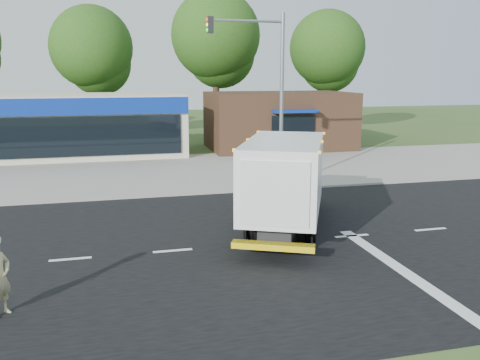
{
  "coord_description": "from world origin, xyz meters",
  "views": [
    {
      "loc": [
        -4.56,
        -14.87,
        5.38
      ],
      "look_at": [
        -0.38,
        1.97,
        1.7
      ],
      "focal_mm": 38.0,
      "sensor_mm": 36.0,
      "label": 1
    }
  ],
  "objects": [
    {
      "name": "ground",
      "position": [
        0.0,
        0.0,
        0.0
      ],
      "size": [
        120.0,
        120.0,
        0.0
      ],
      "primitive_type": "plane",
      "color": "#385123",
      "rests_on": "ground"
    },
    {
      "name": "road_asphalt",
      "position": [
        0.0,
        0.0,
        0.0
      ],
      "size": [
        60.0,
        14.0,
        0.02
      ],
      "primitive_type": "cube",
      "color": "black",
      "rests_on": "ground"
    },
    {
      "name": "sidewalk",
      "position": [
        0.0,
        8.2,
        0.06
      ],
      "size": [
        60.0,
        2.4,
        0.12
      ],
      "primitive_type": "cube",
      "color": "gray",
      "rests_on": "ground"
    },
    {
      "name": "parking_apron",
      "position": [
        0.0,
        14.0,
        0.01
      ],
      "size": [
        60.0,
        9.0,
        0.02
      ],
      "primitive_type": "cube",
      "color": "gray",
      "rests_on": "ground"
    },
    {
      "name": "lane_markings",
      "position": [
        1.35,
        -1.35,
        0.02
      ],
      "size": [
        55.2,
        7.0,
        0.01
      ],
      "color": "silver",
      "rests_on": "road_asphalt"
    },
    {
      "name": "ems_box_truck",
      "position": [
        1.11,
        1.38,
        1.88
      ],
      "size": [
        5.11,
        7.61,
        3.25
      ],
      "rotation": [
        0.0,
        0.0,
        1.14
      ],
      "color": "black",
      "rests_on": "ground"
    },
    {
      "name": "retail_strip_mall",
      "position": [
        -9.0,
        19.93,
        2.01
      ],
      "size": [
        18.0,
        6.2,
        4.0
      ],
      "color": "#BCB69C",
      "rests_on": "ground"
    },
    {
      "name": "brown_storefront",
      "position": [
        7.0,
        19.98,
        2.0
      ],
      "size": [
        10.0,
        6.7,
        4.0
      ],
      "color": "#382316",
      "rests_on": "ground"
    },
    {
      "name": "traffic_signal_pole",
      "position": [
        2.35,
        7.6,
        4.92
      ],
      "size": [
        3.51,
        0.25,
        8.0
      ],
      "color": "gray",
      "rests_on": "ground"
    },
    {
      "name": "background_trees",
      "position": [
        -0.85,
        28.16,
        7.38
      ],
      "size": [
        36.77,
        7.39,
        12.1
      ],
      "color": "#332114",
      "rests_on": "ground"
    }
  ]
}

